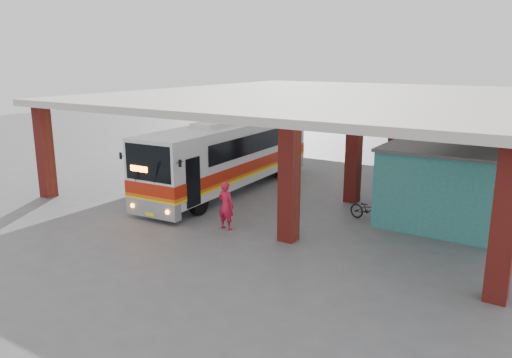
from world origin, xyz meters
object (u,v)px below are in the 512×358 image
Objects in this scene: pedestrian at (226,206)px; red_chair at (431,174)px; coach_bus at (230,155)px; motorcycle at (369,210)px.

pedestrian is 2.13× the size of red_chair.
coach_bus is 10.87m from red_chair.
pedestrian reaches higher than red_chair.
coach_bus is 6.07m from pedestrian.
coach_bus is 6.79× the size of motorcycle.
coach_bus is 7.85m from motorcycle.
motorcycle is 2.04× the size of red_chair.
pedestrian is at bearing -59.33° from coach_bus.
motorcycle is 8.26m from red_chair.
pedestrian is at bearing 145.25° from motorcycle.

